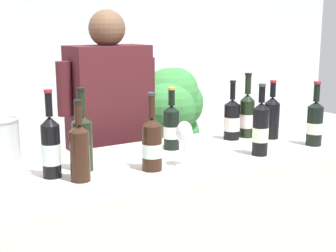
{
  "coord_description": "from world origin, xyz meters",
  "views": [
    {
      "loc": [
        -0.97,
        -1.76,
        1.58
      ],
      "look_at": [
        0.1,
        0.0,
        1.14
      ],
      "focal_mm": 50.52,
      "sensor_mm": 36.0,
      "label": 1
    }
  ],
  "objects_px": {
    "wine_bottle_3": "(83,140)",
    "potted_shrub": "(173,120)",
    "wine_bottle_9": "(315,123)",
    "wine_bottle_1": "(232,119)",
    "wine_glass": "(184,135)",
    "wine_bottle_4": "(261,129)",
    "wine_bottle_2": "(247,115)",
    "person_server": "(110,161)",
    "wine_bottle_0": "(80,151)",
    "wine_bottle_8": "(272,116)",
    "wine_bottle_7": "(51,147)",
    "wine_bottle_10": "(172,127)",
    "wine_bottle_6": "(152,144)"
  },
  "relations": [
    {
      "from": "wine_bottle_10",
      "to": "potted_shrub",
      "type": "xyz_separation_m",
      "value": [
        0.67,
        1.06,
        -0.22
      ]
    },
    {
      "from": "wine_bottle_0",
      "to": "wine_bottle_10",
      "type": "xyz_separation_m",
      "value": [
        0.55,
        0.23,
        -0.01
      ]
    },
    {
      "from": "wine_bottle_9",
      "to": "potted_shrub",
      "type": "bearing_deg",
      "value": 89.13
    },
    {
      "from": "wine_bottle_0",
      "to": "wine_bottle_9",
      "type": "distance_m",
      "value": 1.21
    },
    {
      "from": "wine_bottle_8",
      "to": "wine_glass",
      "type": "height_order",
      "value": "wine_bottle_8"
    },
    {
      "from": "wine_bottle_0",
      "to": "potted_shrub",
      "type": "xyz_separation_m",
      "value": [
        1.23,
        1.29,
        -0.23
      ]
    },
    {
      "from": "wine_bottle_1",
      "to": "wine_bottle_9",
      "type": "relative_size",
      "value": 0.97
    },
    {
      "from": "wine_bottle_3",
      "to": "potted_shrub",
      "type": "distance_m",
      "value": 1.66
    },
    {
      "from": "wine_bottle_1",
      "to": "wine_bottle_2",
      "type": "height_order",
      "value": "wine_bottle_2"
    },
    {
      "from": "wine_bottle_2",
      "to": "wine_glass",
      "type": "distance_m",
      "value": 0.64
    },
    {
      "from": "wine_bottle_3",
      "to": "wine_bottle_8",
      "type": "xyz_separation_m",
      "value": [
        1.07,
        0.02,
        -0.01
      ]
    },
    {
      "from": "wine_bottle_3",
      "to": "potted_shrub",
      "type": "bearing_deg",
      "value": 44.92
    },
    {
      "from": "wine_bottle_4",
      "to": "person_server",
      "type": "bearing_deg",
      "value": 114.66
    },
    {
      "from": "wine_bottle_2",
      "to": "person_server",
      "type": "xyz_separation_m",
      "value": [
        -0.57,
        0.52,
        -0.3
      ]
    },
    {
      "from": "wine_bottle_1",
      "to": "wine_bottle_2",
      "type": "bearing_deg",
      "value": -2.03
    },
    {
      "from": "wine_bottle_0",
      "to": "potted_shrub",
      "type": "relative_size",
      "value": 0.25
    },
    {
      "from": "wine_bottle_2",
      "to": "person_server",
      "type": "relative_size",
      "value": 0.21
    },
    {
      "from": "wine_bottle_6",
      "to": "wine_bottle_9",
      "type": "distance_m",
      "value": 0.9
    },
    {
      "from": "wine_bottle_4",
      "to": "wine_bottle_2",
      "type": "bearing_deg",
      "value": 59.07
    },
    {
      "from": "wine_bottle_3",
      "to": "wine_bottle_7",
      "type": "xyz_separation_m",
      "value": [
        -0.14,
        -0.02,
        -0.0
      ]
    },
    {
      "from": "potted_shrub",
      "to": "wine_glass",
      "type": "bearing_deg",
      "value": -120.23
    },
    {
      "from": "wine_bottle_9",
      "to": "person_server",
      "type": "bearing_deg",
      "value": 131.52
    },
    {
      "from": "wine_bottle_8",
      "to": "wine_bottle_2",
      "type": "bearing_deg",
      "value": 135.82
    },
    {
      "from": "wine_bottle_2",
      "to": "wine_bottle_9",
      "type": "distance_m",
      "value": 0.36
    },
    {
      "from": "wine_bottle_9",
      "to": "wine_bottle_3",
      "type": "bearing_deg",
      "value": 169.86
    },
    {
      "from": "wine_bottle_3",
      "to": "wine_bottle_8",
      "type": "relative_size",
      "value": 1.11
    },
    {
      "from": "wine_bottle_4",
      "to": "wine_glass",
      "type": "xyz_separation_m",
      "value": [
        -0.39,
        0.04,
        0.01
      ]
    },
    {
      "from": "wine_bottle_4",
      "to": "potted_shrub",
      "type": "xyz_separation_m",
      "value": [
        0.38,
        1.37,
        -0.23
      ]
    },
    {
      "from": "potted_shrub",
      "to": "wine_bottle_0",
      "type": "bearing_deg",
      "value": -133.63
    },
    {
      "from": "wine_bottle_2",
      "to": "wine_glass",
      "type": "relative_size",
      "value": 1.76
    },
    {
      "from": "wine_glass",
      "to": "wine_bottle_2",
      "type": "bearing_deg",
      "value": 25.04
    },
    {
      "from": "person_server",
      "to": "wine_bottle_9",
      "type": "bearing_deg",
      "value": -48.48
    },
    {
      "from": "wine_bottle_10",
      "to": "wine_glass",
      "type": "distance_m",
      "value": 0.29
    },
    {
      "from": "wine_bottle_10",
      "to": "potted_shrub",
      "type": "bearing_deg",
      "value": 57.64
    },
    {
      "from": "wine_bottle_1",
      "to": "wine_glass",
      "type": "bearing_deg",
      "value": -150.25
    },
    {
      "from": "wine_bottle_9",
      "to": "potted_shrub",
      "type": "relative_size",
      "value": 0.25
    },
    {
      "from": "wine_bottle_6",
      "to": "wine_bottle_4",
      "type": "bearing_deg",
      "value": -6.1
    },
    {
      "from": "wine_bottle_1",
      "to": "wine_bottle_10",
      "type": "xyz_separation_m",
      "value": [
        -0.38,
        -0.01,
        0.0
      ]
    },
    {
      "from": "wine_bottle_0",
      "to": "wine_bottle_8",
      "type": "xyz_separation_m",
      "value": [
        1.13,
        0.14,
        -0.0
      ]
    },
    {
      "from": "wine_bottle_2",
      "to": "wine_bottle_4",
      "type": "xyz_separation_m",
      "value": [
        -0.19,
        -0.31,
        0.0
      ]
    },
    {
      "from": "potted_shrub",
      "to": "wine_bottle_3",
      "type": "bearing_deg",
      "value": -135.08
    },
    {
      "from": "wine_bottle_4",
      "to": "potted_shrub",
      "type": "relative_size",
      "value": 0.26
    },
    {
      "from": "wine_bottle_1",
      "to": "wine_bottle_2",
      "type": "distance_m",
      "value": 0.1
    },
    {
      "from": "wine_bottle_3",
      "to": "wine_bottle_10",
      "type": "distance_m",
      "value": 0.51
    },
    {
      "from": "wine_bottle_3",
      "to": "person_server",
      "type": "xyz_separation_m",
      "value": [
        0.41,
        0.63,
        -0.31
      ]
    },
    {
      "from": "wine_bottle_2",
      "to": "wine_bottle_8",
      "type": "relative_size",
      "value": 1.11
    },
    {
      "from": "wine_bottle_4",
      "to": "wine_bottle_7",
      "type": "xyz_separation_m",
      "value": [
        -0.93,
        0.18,
        -0.0
      ]
    },
    {
      "from": "wine_bottle_3",
      "to": "potted_shrub",
      "type": "relative_size",
      "value": 0.27
    },
    {
      "from": "wine_bottle_3",
      "to": "wine_bottle_4",
      "type": "height_order",
      "value": "wine_bottle_3"
    },
    {
      "from": "wine_bottle_0",
      "to": "wine_bottle_1",
      "type": "distance_m",
      "value": 0.96
    }
  ]
}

